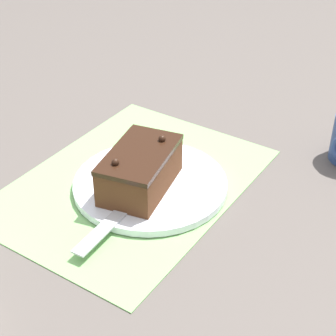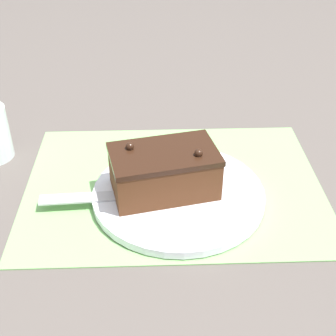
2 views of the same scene
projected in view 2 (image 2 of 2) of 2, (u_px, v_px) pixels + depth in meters
ground_plane at (174, 185)px, 0.73m from camera, size 3.00×3.00×0.00m
placemat_woven at (174, 184)px, 0.73m from camera, size 0.46×0.34×0.00m
cake_plate at (178, 194)px, 0.70m from camera, size 0.26×0.26×0.01m
chocolate_cake at (164, 171)px, 0.68m from camera, size 0.17×0.12×0.08m
serving_knife at (142, 192)px, 0.69m from camera, size 0.22×0.03×0.01m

